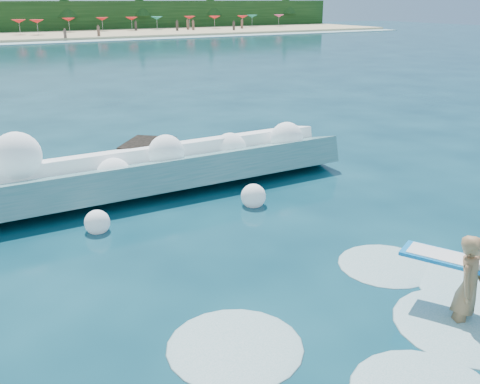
{
  "coord_description": "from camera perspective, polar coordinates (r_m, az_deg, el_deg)",
  "views": [
    {
      "loc": [
        -4.24,
        -7.97,
        5.37
      ],
      "look_at": [
        1.5,
        2.0,
        1.2
      ],
      "focal_mm": 40.0,
      "sensor_mm": 36.0,
      "label": 1
    }
  ],
  "objects": [
    {
      "name": "ground",
      "position": [
        10.5,
        -1.68,
        -10.84
      ],
      "size": [
        200.0,
        200.0,
        0.0
      ],
      "primitive_type": "plane",
      "color": "#072B39",
      "rests_on": "ground"
    },
    {
      "name": "breaking_wave",
      "position": [
        15.56,
        -17.88,
        0.74
      ],
      "size": [
        16.9,
        2.68,
        1.46
      ],
      "color": "teal",
      "rests_on": "ground"
    },
    {
      "name": "rock_cluster",
      "position": [
        16.5,
        -19.2,
        1.2
      ],
      "size": [
        8.08,
        3.0,
        1.22
      ],
      "color": "black",
      "rests_on": "ground"
    },
    {
      "name": "surfer_with_board",
      "position": [
        10.23,
        23.43,
        -8.88
      ],
      "size": [
        1.76,
        3.04,
        1.96
      ],
      "color": "#A8774E",
      "rests_on": "ground"
    },
    {
      "name": "wave_spray",
      "position": [
        15.22,
        -19.69,
        1.98
      ],
      "size": [
        15.36,
        4.19,
        2.14
      ],
      "color": "white",
      "rests_on": "ground"
    },
    {
      "name": "surf_foam",
      "position": [
        10.41,
        19.43,
        -12.4
      ],
      "size": [
        9.22,
        5.37,
        0.13
      ],
      "color": "silver",
      "rests_on": "ground"
    },
    {
      "name": "beachgoers",
      "position": [
        82.49,
        -21.4,
        15.62
      ],
      "size": [
        98.66,
        13.99,
        1.92
      ],
      "color": "#3F332D",
      "rests_on": "ground"
    }
  ]
}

